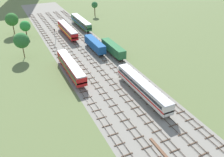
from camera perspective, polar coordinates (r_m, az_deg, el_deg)
The scene contains 20 objects.
ground_plane at distance 84.97m, azimuth -6.00°, elevation 5.37°, with size 480.00×480.00×0.00m, color #5B6B3D.
ballast_bed at distance 84.97m, azimuth -6.00°, elevation 5.37°, with size 21.38×176.00×0.01m, color gray.
track_far_left at distance 83.66m, azimuth -11.85°, elevation 4.57°, with size 2.40×126.00×0.29m.
track_left at distance 84.62m, azimuth -9.01°, elevation 5.15°, with size 2.40×126.00×0.29m.
track_centre_left at distance 85.78m, azimuth -6.23°, elevation 5.70°, with size 2.40×126.00×0.29m.
track_centre at distance 87.15m, azimuth -3.53°, elevation 6.21°, with size 2.40×126.00×0.29m.
track_centre_right at distance 88.70m, azimuth -0.92°, elevation 6.70°, with size 2.40×126.00×0.29m.
passenger_coach_centre_nearest at distance 61.75m, azimuth 7.22°, elevation -1.97°, with size 2.96×22.00×3.80m.
diesel_railcar_far_left_near at distance 72.29m, azimuth -9.64°, elevation 2.81°, with size 2.96×20.50×3.80m.
freight_boxcar_centre_right_mid at distance 84.21m, azimuth 0.30°, elevation 7.12°, with size 2.87×14.00×3.60m.
freight_boxcar_centre_midfar at distance 87.97m, azimuth -4.07°, elevation 8.06°, with size 2.87×14.00×3.60m.
diesel_railcar_centre_left_far at distance 104.24m, azimuth -10.42°, elevation 11.23°, with size 2.96×20.50×3.80m.
diesel_railcar_centre_right_farther at distance 113.98m, azimuth -7.30°, elevation 13.07°, with size 2.96×20.50×3.80m.
signal_post_nearest at distance 97.74m, azimuth -13.31°, elevation 10.22°, with size 0.28×0.47×5.46m.
signal_post_near at distance 101.45m, azimuth -6.06°, elevation 11.24°, with size 0.28×0.47×4.54m.
lineside_tree_0 at distance 86.03m, azimuth -20.50°, elevation 8.35°, with size 5.13×5.13×8.71m.
lineside_tree_1 at distance 131.98m, azimuth -4.12°, elevation 16.85°, with size 3.21×3.21×7.27m.
lineside_tree_2 at distance 111.64m, azimuth -22.49°, elevation 12.68°, with size 5.32×5.32×8.88m.
lineside_tree_3 at distance 105.99m, azimuth -19.73°, elevation 11.52°, with size 4.25×4.25×6.87m.
spare_rail_bundle at distance 48.11m, azimuth 12.44°, elevation -17.34°, with size 0.60×10.00×0.24m, color brown.
Camera 1 is at (-24.98, -17.38, 34.81)m, focal length 38.93 mm.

